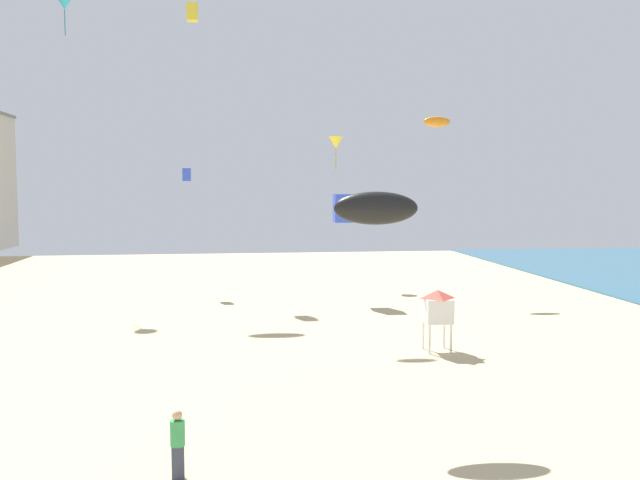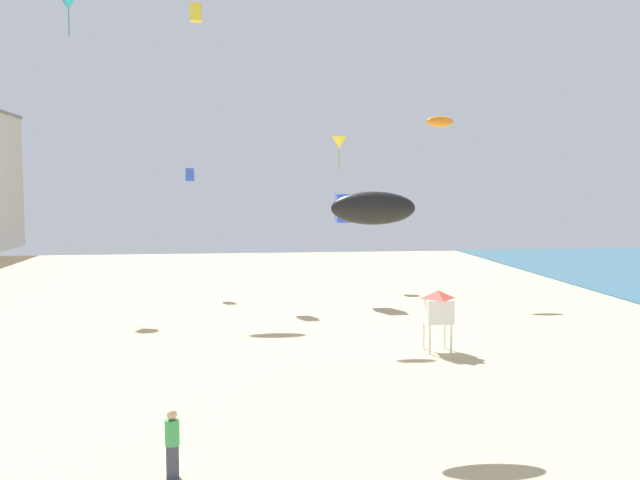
# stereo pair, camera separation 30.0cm
# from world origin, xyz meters

# --- Properties ---
(kite_flyer) EXTENTS (0.34, 0.34, 1.64)m
(kite_flyer) POSITION_xyz_m (-1.39, 6.29, 0.92)
(kite_flyer) COLOR #383D4C
(kite_flyer) RESTS_ON ground
(lifeguard_stand) EXTENTS (1.10, 1.10, 2.55)m
(lifeguard_stand) POSITION_xyz_m (8.24, 17.42, 1.84)
(lifeguard_stand) COLOR white
(lifeguard_stand) RESTS_ON ground
(kite_yellow_delta) EXTENTS (1.04, 1.04, 2.37)m
(kite_yellow_delta) POSITION_xyz_m (7.31, 38.98, 9.93)
(kite_yellow_delta) COLOR yellow
(kite_blue_box) EXTENTS (1.07, 1.07, 1.68)m
(kite_blue_box) POSITION_xyz_m (6.42, 30.41, 5.51)
(kite_blue_box) COLOR blue
(kite_blue_box_2) EXTENTS (0.53, 0.53, 0.83)m
(kite_blue_box_2) POSITION_xyz_m (-3.01, 35.59, 7.57)
(kite_blue_box_2) COLOR blue
(kite_black_parafoil) EXTENTS (2.51, 0.70, 0.97)m
(kite_black_parafoil) POSITION_xyz_m (4.09, 10.20, 6.14)
(kite_black_parafoil) COLOR black
(kite_cyan_delta) EXTENTS (1.11, 1.11, 2.52)m
(kite_cyan_delta) POSITION_xyz_m (-10.59, 36.59, 18.50)
(kite_cyan_delta) COLOR #2DB7CC
(kite_yellow_box) EXTENTS (0.75, 0.75, 1.17)m
(kite_yellow_box) POSITION_xyz_m (-2.67, 38.53, 18.63)
(kite_yellow_box) COLOR yellow
(kite_orange_parafoil) EXTENTS (1.72, 0.48, 0.67)m
(kite_orange_parafoil) POSITION_xyz_m (12.75, 32.49, 10.87)
(kite_orange_parafoil) COLOR orange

